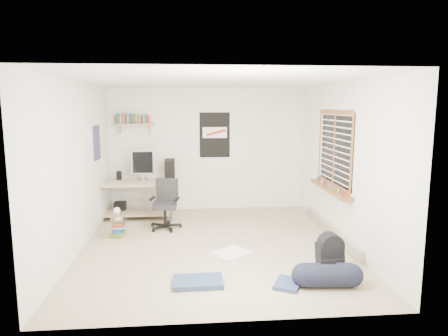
{
  "coord_description": "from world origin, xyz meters",
  "views": [
    {
      "loc": [
        -0.36,
        -5.93,
        2.13
      ],
      "look_at": [
        0.19,
        0.48,
        1.13
      ],
      "focal_mm": 32.0,
      "sensor_mm": 36.0,
      "label": 1
    }
  ],
  "objects": [
    {
      "name": "jeans_b",
      "position": [
        0.79,
        -1.5,
        0.03
      ],
      "size": [
        0.42,
        0.46,
        0.05
      ],
      "primitive_type": "cube",
      "rotation": [
        0.0,
        0.0,
        1.1
      ],
      "color": "navy",
      "rests_on": "floor"
    },
    {
      "name": "monitor_left",
      "position": [
        -1.27,
        1.79,
        0.92
      ],
      "size": [
        0.43,
        0.12,
        0.47
      ],
      "primitive_type": "cube",
      "rotation": [
        0.0,
        0.0,
        -0.02
      ],
      "color": "#A4A5A9",
      "rests_on": "desk"
    },
    {
      "name": "speaker_right",
      "position": [
        -0.76,
        1.74,
        0.78
      ],
      "size": [
        0.12,
        0.12,
        0.18
      ],
      "primitive_type": "cube",
      "rotation": [
        0.0,
        0.0,
        0.43
      ],
      "color": "black",
      "rests_on": "desk"
    },
    {
      "name": "subwoofer",
      "position": [
        -1.75,
        1.88,
        0.14
      ],
      "size": [
        0.23,
        0.23,
        0.25
      ],
      "primitive_type": "cube",
      "rotation": [
        0.0,
        0.0,
        0.02
      ],
      "color": "black",
      "rests_on": "floor"
    },
    {
      "name": "window",
      "position": [
        1.95,
        0.3,
        1.45
      ],
      "size": [
        0.1,
        1.5,
        1.26
      ],
      "primitive_type": "cube",
      "color": "brown",
      "rests_on": "right_wall"
    },
    {
      "name": "right_wall",
      "position": [
        2.0,
        0.0,
        1.25
      ],
      "size": [
        0.01,
        4.5,
        2.5
      ],
      "primitive_type": "cube",
      "color": "silver",
      "rests_on": "ground"
    },
    {
      "name": "book_stack",
      "position": [
        -1.56,
        0.53,
        0.15
      ],
      "size": [
        0.53,
        0.46,
        0.32
      ],
      "primitive_type": "cube",
      "rotation": [
        0.0,
        0.0,
        -0.2
      ],
      "color": "olive",
      "rests_on": "floor"
    },
    {
      "name": "baseboard_heater",
      "position": [
        1.96,
        0.3,
        0.09
      ],
      "size": [
        0.08,
        2.5,
        0.18
      ],
      "primitive_type": "cube",
      "color": "#B7B2A8",
      "rests_on": "floor"
    },
    {
      "name": "keyboard",
      "position": [
        -1.28,
        1.69,
        0.7
      ],
      "size": [
        0.39,
        0.2,
        0.02
      ],
      "primitive_type": "cube",
      "rotation": [
        0.0,
        0.0,
        -0.19
      ],
      "color": "black",
      "rests_on": "desk"
    },
    {
      "name": "floor",
      "position": [
        0.0,
        0.0,
        -0.01
      ],
      "size": [
        4.0,
        4.5,
        0.01
      ],
      "primitive_type": "cube",
      "color": "gray",
      "rests_on": "ground"
    },
    {
      "name": "ceiling",
      "position": [
        0.0,
        0.0,
        2.5
      ],
      "size": [
        4.0,
        4.5,
        0.01
      ],
      "primitive_type": "cube",
      "color": "white",
      "rests_on": "ground"
    },
    {
      "name": "speaker_left",
      "position": [
        -1.75,
        1.9,
        0.78
      ],
      "size": [
        0.1,
        0.1,
        0.19
      ],
      "primitive_type": "cube",
      "rotation": [
        0.0,
        0.0,
        0.05
      ],
      "color": "black",
      "rests_on": "desk"
    },
    {
      "name": "desk_lamp",
      "position": [
        -1.54,
        0.51,
        0.38
      ],
      "size": [
        0.18,
        0.24,
        0.21
      ],
      "primitive_type": "cube",
      "rotation": [
        0.0,
        0.0,
        0.26
      ],
      "color": "white",
      "rests_on": "book_stack"
    },
    {
      "name": "backpack",
      "position": [
        1.41,
        -1.2,
        0.2
      ],
      "size": [
        0.34,
        0.28,
        0.43
      ],
      "primitive_type": "cube",
      "rotation": [
        0.0,
        0.0,
        0.07
      ],
      "color": "black",
      "rests_on": "floor"
    },
    {
      "name": "desk",
      "position": [
        -1.42,
        1.65,
        0.36
      ],
      "size": [
        1.56,
        0.77,
        0.69
      ],
      "primitive_type": "cube",
      "rotation": [
        0.0,
        0.0,
        0.07
      ],
      "color": "tan",
      "rests_on": "floor"
    },
    {
      "name": "monitor_right",
      "position": [
        -1.28,
        1.92,
        0.89
      ],
      "size": [
        0.37,
        0.15,
        0.4
      ],
      "primitive_type": "cube",
      "rotation": [
        0.0,
        0.0,
        -0.17
      ],
      "color": "#B3B5B9",
      "rests_on": "desk"
    },
    {
      "name": "left_wall",
      "position": [
        -2.0,
        0.0,
        1.25
      ],
      "size": [
        0.01,
        4.5,
        2.5
      ],
      "primitive_type": "cube",
      "color": "silver",
      "rests_on": "ground"
    },
    {
      "name": "pc_tower",
      "position": [
        -0.76,
        1.89,
        0.89
      ],
      "size": [
        0.19,
        0.39,
        0.41
      ],
      "primitive_type": "cube",
      "rotation": [
        0.0,
        0.0,
        0.01
      ],
      "color": "black",
      "rests_on": "desk"
    },
    {
      "name": "tshirt",
      "position": [
        0.22,
        -0.43,
        0.02
      ],
      "size": [
        0.65,
        0.64,
        0.04
      ],
      "primitive_type": "cube",
      "rotation": [
        0.0,
        0.0,
        0.67
      ],
      "color": "silver",
      "rests_on": "floor"
    },
    {
      "name": "back_wall",
      "position": [
        0.0,
        2.25,
        1.25
      ],
      "size": [
        4.0,
        0.01,
        2.5
      ],
      "primitive_type": "cube",
      "color": "silver",
      "rests_on": "ground"
    },
    {
      "name": "duffel_bag",
      "position": [
        1.25,
        -1.56,
        0.14
      ],
      "size": [
        0.32,
        0.32,
        0.57
      ],
      "primitive_type": "cylinder",
      "rotation": [
        0.0,
        0.0,
        -0.09
      ],
      "color": "black",
      "rests_on": "floor"
    },
    {
      "name": "poster_left_wall",
      "position": [
        -1.99,
        1.2,
        1.5
      ],
      "size": [
        0.02,
        0.42,
        0.6
      ],
      "primitive_type": "cube",
      "color": "navy",
      "rests_on": "left_wall"
    },
    {
      "name": "office_chair",
      "position": [
        -0.81,
        0.92,
        0.49
      ],
      "size": [
        0.66,
        0.66,
        0.87
      ],
      "primitive_type": "cube",
      "rotation": [
        0.0,
        0.0,
        -0.18
      ],
      "color": "black",
      "rests_on": "floor"
    },
    {
      "name": "wall_shelf",
      "position": [
        -1.45,
        2.14,
        1.78
      ],
      "size": [
        0.8,
        0.22,
        0.24
      ],
      "primitive_type": "cube",
      "color": "tan",
      "rests_on": "back_wall"
    },
    {
      "name": "jeans_a",
      "position": [
        -0.28,
        -1.37,
        0.03
      ],
      "size": [
        0.61,
        0.4,
        0.07
      ],
      "primitive_type": "cube",
      "rotation": [
        0.0,
        0.0,
        0.02
      ],
      "color": "navy",
      "rests_on": "floor"
    },
    {
      "name": "poster_back_wall",
      "position": [
        0.15,
        2.23,
        1.55
      ],
      "size": [
        0.62,
        0.03,
        0.92
      ],
      "primitive_type": "cube",
      "color": "black",
      "rests_on": "back_wall"
    }
  ]
}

